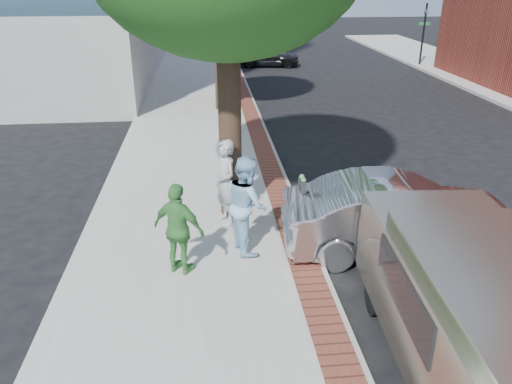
{
  "coord_description": "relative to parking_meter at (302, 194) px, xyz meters",
  "views": [
    {
      "loc": [
        -1.13,
        -9.04,
        5.48
      ],
      "look_at": [
        -0.14,
        0.62,
        1.2
      ],
      "focal_mm": 35.0,
      "sensor_mm": 36.0,
      "label": 1
    }
  ],
  "objects": [
    {
      "name": "curb",
      "position": [
        0.24,
        7.61,
        -1.13
      ],
      "size": [
        0.1,
        60.0,
        0.15
      ],
      "primitive_type": "cube",
      "color": "gray",
      "rests_on": "ground"
    },
    {
      "name": "sedan_silver",
      "position": [
        2.04,
        -0.49,
        -0.39
      ],
      "size": [
        5.05,
        2.06,
        1.63
      ],
      "primitive_type": "imported",
      "rotation": [
        0.0,
        0.0,
        1.5
      ],
      "color": "#A7A9AE",
      "rests_on": "ground"
    },
    {
      "name": "sidewalk",
      "position": [
        -2.31,
        7.61,
        -1.13
      ],
      "size": [
        5.0,
        60.0,
        0.15
      ],
      "primitive_type": "cube",
      "color": "#9E9991",
      "rests_on": "ground"
    },
    {
      "name": "person_officer",
      "position": [
        -1.19,
        -0.29,
        -0.03
      ],
      "size": [
        0.99,
        1.15,
        2.04
      ],
      "primitive_type": "imported",
      "rotation": [
        0.0,
        0.0,
        1.81
      ],
      "color": "#90C2DF",
      "rests_on": "sidewalk"
    },
    {
      "name": "parking_meter",
      "position": [
        0.0,
        0.0,
        0.0
      ],
      "size": [
        0.12,
        0.32,
        1.47
      ],
      "color": "gray",
      "rests_on": "sidewalk"
    },
    {
      "name": "ground",
      "position": [
        -0.81,
        -0.39,
        -1.21
      ],
      "size": [
        120.0,
        120.0,
        0.0
      ],
      "primitive_type": "plane",
      "color": "black",
      "rests_on": "ground"
    },
    {
      "name": "signal_far",
      "position": [
        11.69,
        21.61,
        1.05
      ],
      "size": [
        0.7,
        0.15,
        3.8
      ],
      "color": "black",
      "rests_on": "ground"
    },
    {
      "name": "bg_car",
      "position": [
        2.08,
        22.6,
        -0.53
      ],
      "size": [
        4.13,
        2.09,
        1.35
      ],
      "primitive_type": "imported",
      "rotation": [
        0.0,
        0.0,
        1.44
      ],
      "color": "black",
      "rests_on": "ground"
    },
    {
      "name": "brick_strip",
      "position": [
        -0.11,
        7.61,
        -1.05
      ],
      "size": [
        0.6,
        60.0,
        0.01
      ],
      "primitive_type": "cube",
      "color": "brown",
      "rests_on": "sidewalk"
    },
    {
      "name": "van",
      "position": [
        1.71,
        -4.11,
        -0.07
      ],
      "size": [
        2.52,
        5.77,
        2.08
      ],
      "rotation": [
        0.0,
        0.0,
        -0.07
      ],
      "color": "gray",
      "rests_on": "ground"
    },
    {
      "name": "person_green",
      "position": [
        -2.54,
        -1.06,
        -0.14
      ],
      "size": [
        1.15,
        0.93,
        1.84
      ],
      "primitive_type": "imported",
      "rotation": [
        0.0,
        0.0,
        2.61
      ],
      "color": "#428C3F",
      "rests_on": "sidewalk"
    },
    {
      "name": "signal_near",
      "position": [
        0.09,
        21.61,
        1.05
      ],
      "size": [
        0.7,
        0.15,
        3.8
      ],
      "color": "black",
      "rests_on": "ground"
    },
    {
      "name": "person_gray",
      "position": [
        -1.57,
        0.92,
        -0.06
      ],
      "size": [
        0.71,
        0.85,
        2.0
      ],
      "primitive_type": "imported",
      "rotation": [
        0.0,
        0.0,
        -1.2
      ],
      "color": "#9B9B9F",
      "rests_on": "sidewalk"
    }
  ]
}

